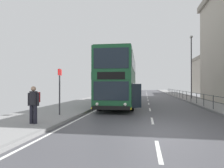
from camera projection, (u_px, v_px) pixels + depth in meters
ground at (136, 131)px, 7.87m from camera, size 15.80×140.00×0.20m
double_decker_bus_main at (120, 80)px, 17.87m from camera, size 3.45×11.57×4.46m
pedestrian_railing_far_kerb at (185, 94)px, 24.37m from camera, size 0.05×34.61×1.00m
pedestrian_with_backpack at (34, 102)px, 8.84m from camera, size 0.54×0.52×1.66m
bus_stop_sign_near at (60, 86)px, 11.48m from camera, size 0.08×0.44×2.67m
street_lamp_far_side at (191, 63)px, 25.86m from camera, size 0.28×0.60×8.15m
background_building_00 at (221, 74)px, 42.47m from camera, size 9.03×15.67×8.43m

